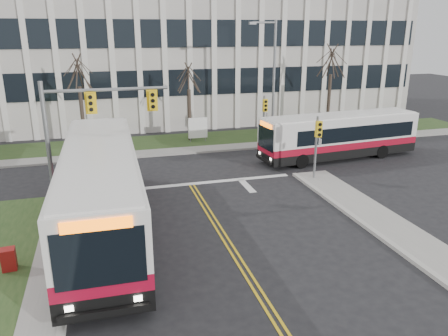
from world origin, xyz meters
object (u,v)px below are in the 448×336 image
(newspaper_box_red, at_px, (9,261))
(streetlight, at_px, (272,75))
(directory_sign, at_px, (198,128))
(bus_main, at_px, (102,192))
(bus_cross, at_px, (339,137))

(newspaper_box_red, bearing_deg, streetlight, 38.70)
(directory_sign, xyz_separation_m, bus_main, (-7.41, -14.26, 0.67))
(streetlight, distance_m, directory_sign, 6.96)
(bus_main, relative_size, newspaper_box_red, 14.50)
(streetlight, relative_size, newspaper_box_red, 9.68)
(directory_sign, distance_m, bus_main, 16.09)
(directory_sign, bearing_deg, bus_cross, -39.06)
(streetlight, xyz_separation_m, bus_cross, (2.86, -5.51, -3.70))
(streetlight, height_order, bus_cross, streetlight)
(streetlight, bearing_deg, newspaper_box_red, -136.36)
(bus_cross, bearing_deg, newspaper_box_red, -67.67)
(bus_cross, bearing_deg, bus_main, -70.12)
(streetlight, relative_size, bus_cross, 0.82)
(directory_sign, distance_m, newspaper_box_red, 20.09)
(streetlight, relative_size, bus_main, 0.67)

